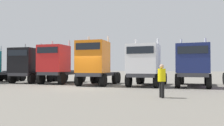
% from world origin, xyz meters
% --- Properties ---
extents(ground, '(200.00, 200.00, 0.00)m').
position_xyz_m(ground, '(0.00, 0.00, 0.00)').
color(ground, slate).
extents(semi_truck_black, '(2.94, 5.96, 4.11)m').
position_xyz_m(semi_truck_black, '(-7.84, 3.93, 1.84)').
color(semi_truck_black, '#333338').
rests_on(semi_truck_black, ground).
extents(semi_truck_red, '(2.78, 6.05, 4.28)m').
position_xyz_m(semi_truck_red, '(-4.37, 3.83, 1.92)').
color(semi_truck_red, '#333338').
rests_on(semi_truck_red, ground).
extents(semi_truck_orange, '(2.78, 5.99, 4.41)m').
position_xyz_m(semi_truck_orange, '(0.02, 2.93, 1.99)').
color(semi_truck_orange, '#333338').
rests_on(semi_truck_orange, ground).
extents(semi_truck_white, '(2.74, 5.98, 4.02)m').
position_xyz_m(semi_truck_white, '(4.37, 3.22, 1.79)').
color(semi_truck_white, '#333338').
rests_on(semi_truck_white, ground).
extents(semi_truck_navy, '(2.77, 6.55, 3.97)m').
position_xyz_m(semi_truck_navy, '(8.14, 3.87, 1.78)').
color(semi_truck_navy, '#333338').
rests_on(semi_truck_navy, ground).
extents(visitor_in_hivis, '(0.53, 0.53, 1.72)m').
position_xyz_m(visitor_in_hivis, '(6.48, -3.68, 1.00)').
color(visitor_in_hivis, black).
rests_on(visitor_in_hivis, ground).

